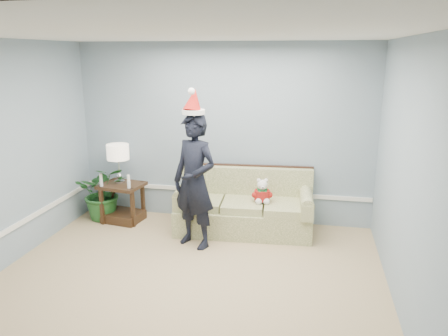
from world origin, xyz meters
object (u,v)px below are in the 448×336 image
(side_table, at_px, (123,206))
(houseplant, at_px, (104,192))
(sofa, at_px, (244,209))
(table_lamp, at_px, (118,154))
(teddy_bear, at_px, (262,194))
(man, at_px, (195,181))

(side_table, xyz_separation_m, houseplant, (-0.32, 0.03, 0.20))
(houseplant, bearing_deg, sofa, -0.16)
(table_lamp, xyz_separation_m, teddy_bear, (2.22, -0.14, -0.45))
(side_table, distance_m, table_lamp, 0.83)
(sofa, distance_m, teddy_bear, 0.40)
(sofa, distance_m, side_table, 1.89)
(houseplant, relative_size, teddy_bear, 2.44)
(side_table, bearing_deg, houseplant, 173.86)
(side_table, bearing_deg, teddy_bear, -2.03)
(sofa, height_order, side_table, sofa)
(table_lamp, relative_size, man, 0.33)
(houseplant, bearing_deg, side_table, -6.14)
(side_table, height_order, teddy_bear, teddy_bear)
(sofa, height_order, table_lamp, table_lamp)
(teddy_bear, bearing_deg, side_table, 165.93)
(side_table, relative_size, houseplant, 0.80)
(houseplant, xyz_separation_m, man, (1.65, -0.66, 0.46))
(teddy_bear, bearing_deg, houseplant, 165.40)
(houseplant, bearing_deg, man, -21.76)
(man, bearing_deg, table_lamp, 178.12)
(houseplant, distance_m, man, 1.84)
(man, bearing_deg, side_table, 179.33)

